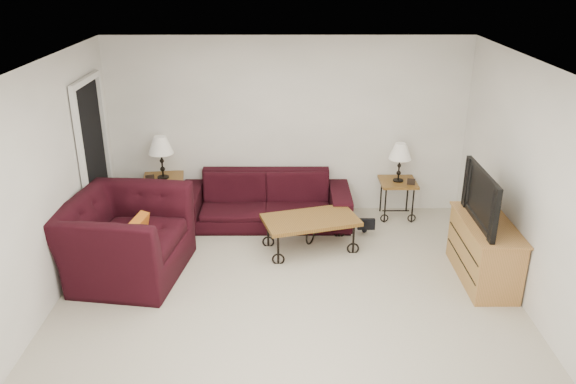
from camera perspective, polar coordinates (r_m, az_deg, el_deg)
The scene contains 20 objects.
ground at distance 6.28m, azimuth 0.02°, elevation -10.93°, with size 5.00×5.00×0.00m, color #BDB5A1.
wall_back at distance 8.06m, azimuth -0.04°, elevation 6.53°, with size 5.00×0.02×2.50m, color white.
wall_front at distance 3.52m, azimuth 0.16°, elevation -16.25°, with size 5.00×0.02×2.50m, color white.
wall_left at distance 6.21m, azimuth -23.72°, elevation -0.35°, with size 0.02×5.00×2.50m, color white.
wall_right at distance 6.22m, azimuth 23.70°, elevation -0.30°, with size 0.02×5.00×2.50m, color white.
ceiling at distance 5.34m, azimuth 0.02°, elevation 12.13°, with size 5.00×5.00×0.00m, color white.
doorway at distance 7.72m, azimuth -18.71°, elevation 2.80°, with size 0.08×0.94×2.04m, color black.
sofa at distance 7.91m, azimuth -2.28°, elevation -0.77°, with size 2.35×0.92×0.68m, color black.
side_table_left at distance 8.27m, azimuth -12.15°, elevation -0.55°, with size 0.55×0.55×0.60m, color brown.
side_table_right at distance 8.25m, azimuth 10.77°, elevation -0.69°, with size 0.50×0.50×0.55m, color brown.
lamp_left at distance 8.06m, azimuth -12.49°, elevation 3.38°, with size 0.34×0.34×0.60m, color black, non-canonical shape.
lamp_right at distance 8.05m, azimuth 11.04°, elevation 2.91°, with size 0.31×0.31×0.55m, color black, non-canonical shape.
photo_frame_left at distance 8.04m, azimuth -13.60°, elevation 1.34°, with size 0.12×0.02×0.10m, color black.
photo_frame_right at distance 8.02m, azimuth 12.17°, elevation 1.00°, with size 0.11×0.01×0.09m, color black.
coffee_table at distance 7.23m, azimuth 2.24°, elevation -4.19°, with size 1.16×0.63×0.44m, color brown.
armchair at distance 6.86m, azimuth -15.92°, elevation -4.38°, with size 1.43×1.25×0.93m, color black.
throw_pillow at distance 6.75m, azimuth -14.85°, elevation -4.16°, with size 0.42×0.11×0.42m, color #C25618.
tv_stand at distance 6.90m, azimuth 18.94°, elevation -5.58°, with size 0.49×1.18×0.71m, color #BF7947.
television at distance 6.63m, azimuth 19.48°, elevation -0.52°, with size 1.06×0.14×0.61m, color black.
backpack at distance 7.72m, azimuth 7.69°, elevation -2.52°, with size 0.35×0.27×0.46m, color black.
Camera 1 is at (-0.02, -5.25, 3.45)m, focal length 35.69 mm.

